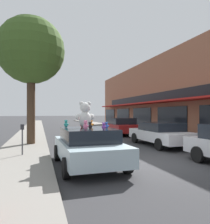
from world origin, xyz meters
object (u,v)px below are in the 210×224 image
teddy_bear_pink (86,125)px  teddy_bear_blue (107,125)px  parked_car_far_right (122,126)px  parked_car_far_center (161,133)px  street_tree (31,51)px  parking_meter (22,135)px  teddy_bear_red (82,125)px  plush_art_car (88,146)px  teddy_bear_black (90,125)px  teddy_bear_orange (91,124)px  teddy_bear_purple (104,126)px  teddy_bear_giant (85,115)px  teddy_bear_teal (66,124)px

teddy_bear_pink → teddy_bear_blue: (0.83, 0.41, -0.04)m
teddy_bear_pink → parked_car_far_right: (5.32, 10.50, -0.74)m
parked_car_far_center → street_tree: size_ratio=0.65×
parked_car_far_right → parking_meter: size_ratio=3.15×
teddy_bear_red → parking_meter: 2.83m
plush_art_car → teddy_bear_black: size_ratio=17.30×
street_tree → parked_car_far_right: bearing=30.7°
teddy_bear_orange → street_tree: size_ratio=0.04×
teddy_bear_purple → teddy_bear_black: size_ratio=1.02×
plush_art_car → teddy_bear_giant: teddy_bear_giant is taller
street_tree → parking_meter: 5.61m
teddy_bear_red → parked_car_far_center: 6.15m
parked_car_far_right → teddy_bear_giant: bearing=-118.2°
plush_art_car → teddy_bear_red: teddy_bear_red is taller
teddy_bear_black → teddy_bear_red: (-0.16, 0.65, -0.01)m
teddy_bear_purple → street_tree: street_tree is taller
teddy_bear_giant → street_tree: (-2.05, 5.33, 3.60)m
teddy_bear_giant → teddy_bear_purple: teddy_bear_giant is taller
teddy_bear_purple → teddy_bear_blue: size_ratio=1.04×
parked_car_far_center → parking_meter: parking_meter is taller
teddy_bear_orange → parked_car_far_center: 5.91m
plush_art_car → parked_car_far_right: bearing=61.3°
teddy_bear_red → street_tree: bearing=-57.6°
teddy_bear_black → parked_car_far_center: teddy_bear_black is taller
teddy_bear_giant → teddy_bear_black: bearing=96.7°
teddy_bear_teal → teddy_bear_pink: (0.46, -1.37, 0.01)m
teddy_bear_red → street_tree: 6.77m
plush_art_car → teddy_bear_orange: size_ratio=14.35×
plush_art_car → teddy_bear_purple: teddy_bear_purple is taller
parked_car_far_right → teddy_bear_purple: bearing=-114.1°
teddy_bear_orange → teddy_bear_pink: teddy_bear_pink is taller
plush_art_car → teddy_bear_teal: teddy_bear_teal is taller
teddy_bear_purple → teddy_bear_blue: 0.58m
plush_art_car → teddy_bear_black: bearing=-89.1°
teddy_bear_giant → street_tree: bearing=-73.0°
plush_art_car → parked_car_far_center: 6.20m
teddy_bear_blue → street_tree: street_tree is taller
teddy_bear_orange → parked_car_far_center: size_ratio=0.06×
teddy_bear_teal → parked_car_far_right: 10.83m
teddy_bear_red → teddy_bear_blue: size_ratio=0.92×
teddy_bear_pink → teddy_bear_red: size_ratio=1.45×
plush_art_car → parked_car_far_right: size_ratio=1.04×
teddy_bear_teal → teddy_bear_red: 0.61m
teddy_bear_purple → teddy_bear_red: bearing=-21.4°
teddy_bear_giant → parked_car_far_right: teddy_bear_giant is taller
teddy_bear_black → street_tree: (-2.13, 5.77, 3.95)m
teddy_bear_blue → teddy_bear_giant: bearing=-9.1°
plush_art_car → parking_meter: parking_meter is taller
teddy_bear_orange → teddy_bear_red: teddy_bear_orange is taller
teddy_bear_orange → teddy_bear_pink: size_ratio=0.92×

